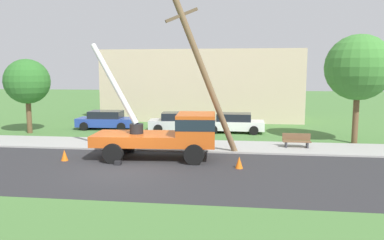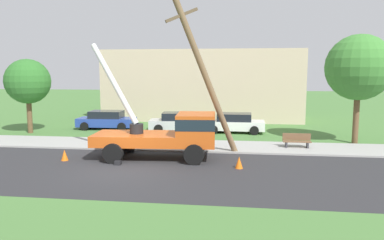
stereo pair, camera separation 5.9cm
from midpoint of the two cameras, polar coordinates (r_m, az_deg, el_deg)
The scene contains 14 objects.
ground_plane at distance 28.83m, azimuth -3.27°, elevation -1.48°, with size 120.00×120.00×0.00m, color #477538.
road_asphalt at distance 17.41m, azimuth -10.56°, elevation -7.54°, with size 80.00×8.08×0.01m, color #2B2B2D.
sidewalk_strip at distance 22.79m, azimuth -6.15°, elevation -3.78°, with size 80.00×3.40×0.10m, color #9E9E99.
utility_truck at distance 19.08m, azimuth -3.34°, elevation -1.80°, with size 6.91×3.21×5.98m.
leaning_utility_pole at distance 19.66m, azimuth 1.91°, elevation 6.93°, with size 3.80×1.98×8.41m.
traffic_cone_ahead at distance 17.48m, azimuth 7.15°, elevation -6.48°, with size 0.36×0.36×0.56m, color orange.
traffic_cone_behind at distance 19.90m, azimuth -19.06°, elevation -5.12°, with size 0.36×0.36×0.56m, color orange.
parked_sedan_blue at distance 29.78m, azimuth -13.09°, elevation 0.01°, with size 4.47×2.14×1.42m.
parked_sedan_silver at distance 27.88m, azimuth -2.10°, elevation -0.30°, with size 4.55×2.29×1.42m.
parked_sedan_white at distance 27.51m, azimuth 6.37°, elevation -0.44°, with size 4.43×2.06×1.42m.
park_bench at distance 22.41m, azimuth 15.66°, elevation -3.13°, with size 1.60×0.45×0.90m.
roadside_tree_near at distance 25.06m, azimuth 24.10°, elevation 7.33°, with size 4.03×4.03×6.73m.
roadside_tree_far at distance 29.35m, azimuth -24.02°, elevation 5.38°, with size 3.21×3.21×5.37m.
lowrise_building_backdrop at distance 35.24m, azimuth 1.57°, elevation 5.39°, with size 18.00×6.00×6.40m, color #C6B293.
Camera 1 is at (5.20, -16.00, 4.48)m, focal length 34.77 mm.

